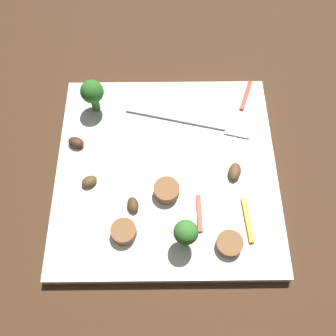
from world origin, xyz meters
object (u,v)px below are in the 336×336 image
Objects in this scene: fork at (198,123)px; broccoli_floret_1 at (188,233)px; broccoli_floret_0 at (94,93)px; sausage_slice_0 at (231,244)px; mushroom_3 at (78,142)px; pepper_strip_1 at (201,213)px; pepper_strip_2 at (247,95)px; mushroom_2 at (135,205)px; sausage_slice_1 at (169,190)px; plate at (168,171)px; mushroom_1 at (236,172)px; sausage_slice_2 at (126,232)px; mushroom_0 at (91,181)px; pepper_strip_0 at (249,220)px.

broccoli_floret_1 is at bearing -83.80° from fork.
broccoli_floret_0 is (-0.14, 0.03, 0.03)m from fork.
mushroom_3 is (-0.20, 0.14, -0.00)m from sausage_slice_0.
pepper_strip_1 and pepper_strip_2 have the same top height.
mushroom_3 reaches higher than fork.
pepper_strip_1 is (0.08, -0.01, -0.00)m from mushroom_2.
sausage_slice_0 is 0.10m from sausage_slice_1.
plate is 0.09m from mushroom_1.
sausage_slice_1 reaches higher than pepper_strip_1.
broccoli_floret_1 is 0.08m from sausage_slice_2.
mushroom_2 reaches higher than plate.
broccoli_floret_0 reaches higher than pepper_strip_2.
mushroom_3 is 0.42× the size of pepper_strip_2.
mushroom_2 is (-0.06, 0.05, -0.03)m from broccoli_floret_1.
broccoli_floret_1 reaches higher than sausage_slice_2.
mushroom_0 is (-0.10, -0.02, 0.01)m from plate.
plate is at bearing 59.80° from sausage_slice_2.
mushroom_0 is at bearing -68.52° from mushroom_3.
broccoli_floret_1 is at bearing -119.02° from pepper_strip_1.
broccoli_floret_0 is (-0.10, 0.10, 0.04)m from plate.
sausage_slice_1 reaches higher than mushroom_2.
pepper_strip_1 is at bearing -31.92° from mushroom_3.
plate is 0.13m from pepper_strip_0.
sausage_slice_1 and sausage_slice_2 have the same top height.
sausage_slice_0 is at bearing -23.61° from mushroom_2.
pepper_strip_1 is at bearing -77.55° from fork.
mushroom_1 is 1.23× the size of mushroom_2.
broccoli_floret_0 is 0.27m from sausage_slice_0.
mushroom_2 is 0.94× the size of mushroom_3.
sausage_slice_0 is at bearing -50.38° from pepper_strip_1.
mushroom_2 is (-0.12, 0.05, -0.00)m from sausage_slice_0.
sausage_slice_1 is at bearing -127.22° from pepper_strip_2.
fork is 0.15m from broccoli_floret_0.
pepper_strip_2 is (0.12, 0.12, 0.01)m from plate.
broccoli_floret_0 is at bearing 150.33° from mushroom_1.
sausage_slice_2 reaches higher than pepper_strip_1.
sausage_slice_0 reaches higher than plate.
pepper_strip_0 is 1.08× the size of pepper_strip_2.
plate is 5.52× the size of broccoli_floret_0.
plate is 14.12× the size of mushroom_0.
mushroom_1 is at bearing -5.73° from plate.
broccoli_floret_0 is at bearing -177.73° from fork.
mushroom_3 reaches higher than pepper_strip_2.
mushroom_2 is 0.14m from pepper_strip_0.
sausage_slice_2 is 0.53× the size of pepper_strip_0.
sausage_slice_1 is at bearing -87.78° from plate.
sausage_slice_0 is 1.52× the size of mushroom_2.
mushroom_3 is at bearing 119.26° from sausage_slice_2.
sausage_slice_1 is 0.05m from pepper_strip_1.
mushroom_3 is (-0.12, 0.04, 0.01)m from plate.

